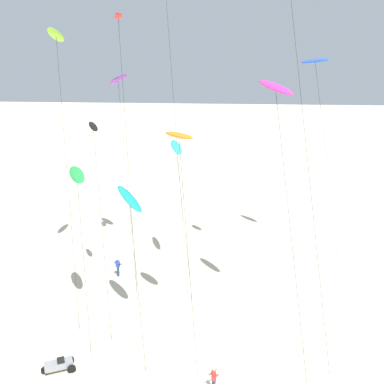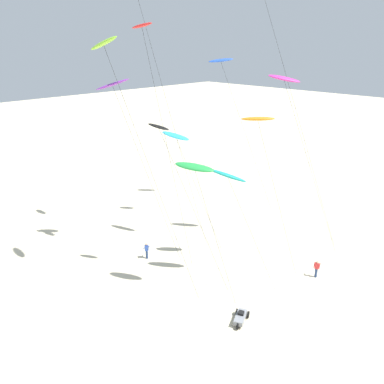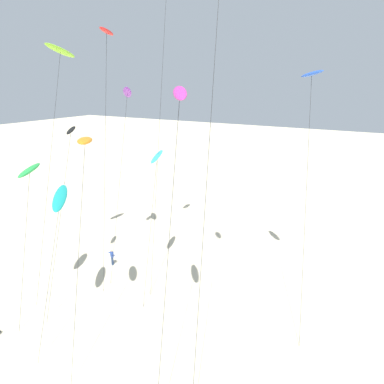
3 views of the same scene
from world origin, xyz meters
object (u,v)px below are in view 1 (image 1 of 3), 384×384
at_px(kite_black, 94,131).
at_px(kite_purple, 118,81).
at_px(kite_green, 77,175).
at_px(beach_buggy, 59,365).
at_px(kite_lime, 56,37).
at_px(kite_blue, 315,63).
at_px(kite_magenta, 276,90).
at_px(kite_orange, 179,137).
at_px(kite_teal, 129,199).
at_px(kite_cyan, 176,148).
at_px(kite_flyer_middle, 214,379).
at_px(kite_red, 119,23).
at_px(kite_flyer_nearest, 118,267).

bearing_deg(kite_black, kite_purple, 86.81).
xyz_separation_m(kite_green, beach_buggy, (-0.28, -5.20, -10.68)).
distance_m(kite_lime, kite_purple, 6.52).
height_order(kite_lime, beach_buggy, kite_lime).
xyz_separation_m(kite_purple, kite_blue, (16.34, 1.31, 1.44)).
height_order(kite_purple, kite_magenta, kite_magenta).
relative_size(kite_orange, kite_teal, 1.36).
relative_size(kite_cyan, kite_flyer_middle, 7.06).
bearing_deg(kite_blue, kite_black, -154.15).
bearing_deg(kite_lime, kite_teal, -46.73).
bearing_deg(kite_orange, kite_teal, 174.16).
xyz_separation_m(kite_lime, kite_flyer_middle, (12.19, -12.76, -18.79)).
distance_m(kite_orange, kite_blue, 16.72).
relative_size(kite_green, kite_lime, 0.56).
bearing_deg(kite_cyan, kite_red, -170.54).
bearing_deg(kite_purple, kite_cyan, -27.58).
xyz_separation_m(kite_black, kite_red, (1.40, 3.43, 7.46)).
xyz_separation_m(kite_magenta, kite_flyer_nearest, (-12.04, 6.42, -15.72)).
relative_size(kite_orange, kite_flyer_middle, 8.50).
xyz_separation_m(kite_orange, kite_blue, (10.06, 12.81, 3.79)).
relative_size(kite_green, kite_blue, 0.63).
distance_m(kite_cyan, kite_red, 10.37).
distance_m(kite_magenta, kite_flyer_nearest, 20.82).
bearing_deg(kite_flyer_nearest, kite_red, 18.49).
xyz_separation_m(kite_purple, kite_red, (1.02, -3.36, 4.47)).
bearing_deg(kite_red, kite_flyer_middle, -60.61).
bearing_deg(kite_black, kite_flyer_nearest, 82.09).
bearing_deg(kite_orange, kite_black, 144.75).
bearing_deg(kite_flyer_middle, kite_orange, 113.91).
relative_size(kite_flyer_middle, beach_buggy, 0.79).
bearing_deg(kite_magenta, beach_buggy, -155.53).
relative_size(kite_green, kite_orange, 0.82).
relative_size(kite_blue, beach_buggy, 8.69).
distance_m(kite_red, kite_flyer_middle, 25.33).
xyz_separation_m(kite_magenta, kite_flyer_middle, (-3.33, -7.00, -15.72)).
height_order(kite_orange, kite_cyan, kite_orange).
distance_m(kite_teal, beach_buggy, 11.09).
bearing_deg(kite_magenta, kite_red, 148.63).
xyz_separation_m(kite_cyan, beach_buggy, (-5.91, -13.29, -10.78)).
bearing_deg(kite_magenta, kite_cyan, 133.18).
xyz_separation_m(kite_lime, kite_black, (3.05, -2.45, -6.44)).
bearing_deg(kite_magenta, kite_lime, 159.64).
relative_size(kite_black, kite_magenta, 0.81).
bearing_deg(beach_buggy, kite_flyer_middle, -6.78).
height_order(kite_black, kite_magenta, kite_magenta).
height_order(kite_red, beach_buggy, kite_red).
bearing_deg(kite_teal, kite_flyer_middle, -45.80).
distance_m(kite_lime, kite_magenta, 16.84).
bearing_deg(kite_cyan, kite_magenta, -46.82).
height_order(kite_cyan, kite_flyer_nearest, kite_cyan).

